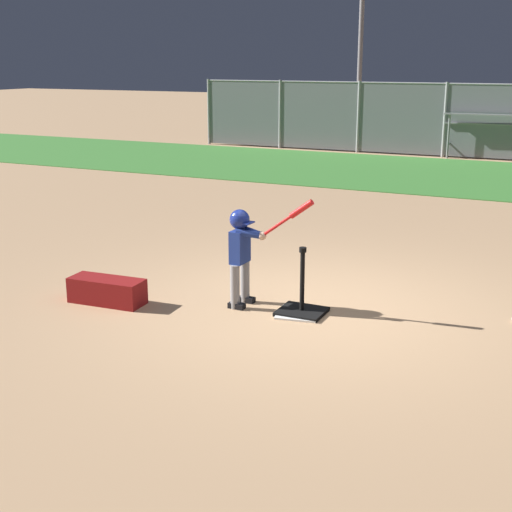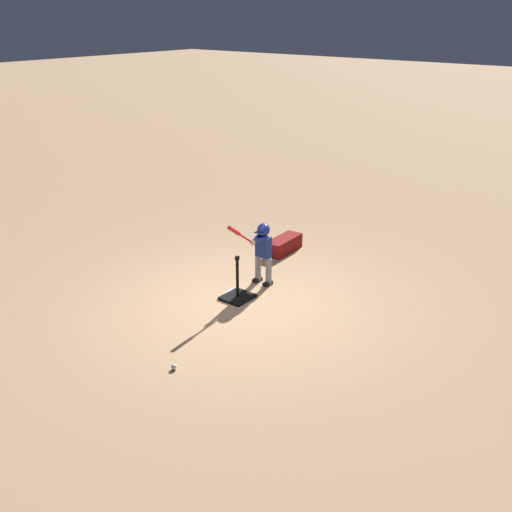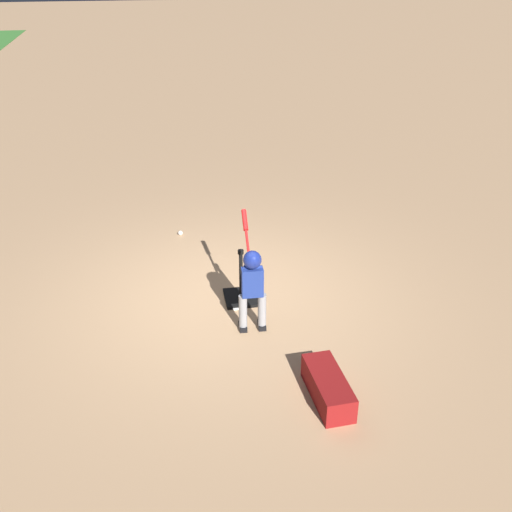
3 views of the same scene
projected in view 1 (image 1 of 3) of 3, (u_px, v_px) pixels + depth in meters
name	position (u px, v px, depth m)	size (l,w,h in m)	color
ground_plane	(317.00, 309.00, 7.66)	(90.00, 90.00, 0.00)	tan
grass_outfield_strip	(468.00, 177.00, 16.25)	(56.00, 5.56, 0.02)	#3D7F33
backstop_fence	(492.00, 120.00, 18.76)	(17.08, 0.08, 2.00)	#9E9EA3
home_plate	(299.00, 313.00, 7.50)	(0.44, 0.44, 0.02)	white
batting_tee	(302.00, 306.00, 7.50)	(0.48, 0.43, 0.72)	black
batter_child	(243.00, 245.00, 7.59)	(0.95, 0.33, 1.24)	gray
bleachers_left_center	(278.00, 128.00, 22.88)	(3.12, 2.14, 0.91)	gray
equipment_bag	(107.00, 291.00, 7.82)	(0.84, 0.32, 0.28)	maroon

